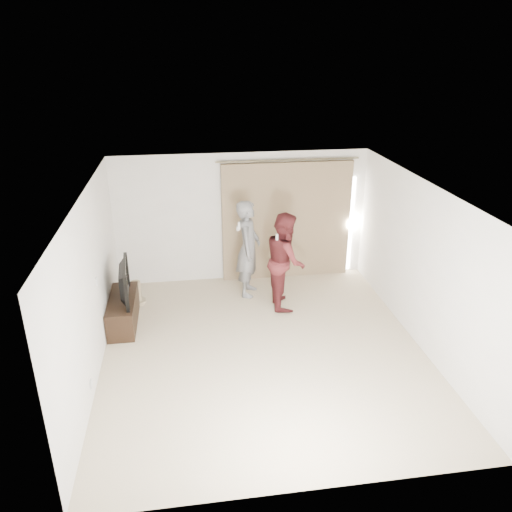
# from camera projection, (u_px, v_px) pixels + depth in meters

# --- Properties ---
(floor) EXTENTS (5.50, 5.50, 0.00)m
(floor) POSITION_uv_depth(u_px,v_px,m) (264.00, 350.00, 7.93)
(floor) COLOR #C1AF90
(floor) RESTS_ON ground
(wall_back) EXTENTS (5.00, 0.04, 2.60)m
(wall_back) POSITION_uv_depth(u_px,v_px,m) (242.00, 218.00, 9.92)
(wall_back) COLOR silver
(wall_back) RESTS_ON ground
(wall_left) EXTENTS (0.04, 5.50, 2.60)m
(wall_left) POSITION_uv_depth(u_px,v_px,m) (91.00, 287.00, 7.08)
(wall_left) COLOR silver
(wall_left) RESTS_ON ground
(ceiling) EXTENTS (5.00, 5.50, 0.01)m
(ceiling) POSITION_uv_depth(u_px,v_px,m) (265.00, 192.00, 6.91)
(ceiling) COLOR silver
(ceiling) RESTS_ON wall_back
(curtain) EXTENTS (2.80, 0.11, 2.46)m
(curtain) POSITION_uv_depth(u_px,v_px,m) (287.00, 221.00, 10.02)
(curtain) COLOR #927959
(curtain) RESTS_ON ground
(tv_console) EXTENTS (0.44, 1.28, 0.49)m
(tv_console) POSITION_uv_depth(u_px,v_px,m) (123.00, 311.00, 8.59)
(tv_console) COLOR black
(tv_console) RESTS_ON ground
(tv) EXTENTS (0.23, 1.09, 0.62)m
(tv) POSITION_uv_depth(u_px,v_px,m) (120.00, 282.00, 8.37)
(tv) COLOR black
(tv) RESTS_ON tv_console
(scratching_post) EXTENTS (0.33, 0.33, 0.44)m
(scratching_post) POSITION_uv_depth(u_px,v_px,m) (136.00, 294.00, 9.31)
(scratching_post) COLOR tan
(scratching_post) RESTS_ON ground
(person_man) EXTENTS (0.62, 0.78, 1.87)m
(person_man) POSITION_uv_depth(u_px,v_px,m) (248.00, 249.00, 9.39)
(person_man) COLOR slate
(person_man) RESTS_ON ground
(person_woman) EXTENTS (0.71, 0.89, 1.79)m
(person_woman) POSITION_uv_depth(u_px,v_px,m) (285.00, 260.00, 8.99)
(person_woman) COLOR #521B1D
(person_woman) RESTS_ON ground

